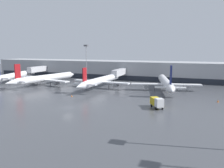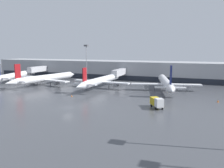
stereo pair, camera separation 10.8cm
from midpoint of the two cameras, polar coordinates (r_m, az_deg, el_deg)
The scene contains 10 objects.
ground_plane at distance 58.32m, azimuth -11.43°, elevation -6.08°, with size 320.00×320.00×0.00m, color #424449.
terminal_building at distance 114.14m, azimuth 4.97°, elevation 3.70°, with size 160.00×29.96×9.00m.
parked_jet_0 at distance 84.77m, azimuth -2.88°, elevation 0.91°, with size 23.40×34.69×8.96m.
parked_jet_1 at distance 113.26m, azimuth -23.64°, elevation 2.10°, with size 24.84×37.69×10.09m.
parked_jet_2 at distance 82.07m, azimuth 13.91°, elevation 0.28°, with size 25.15×34.61×10.17m.
parked_jet_4 at distance 96.65m, azimuth -17.14°, elevation 1.45°, with size 26.24×35.64×9.63m.
service_truck_0 at distance 57.54m, azimuth 11.68°, elevation -4.60°, with size 4.14×5.11×2.84m.
traffic_cone_0 at distance 71.35m, azimuth -10.42°, elevation -3.04°, with size 0.40×0.40×0.56m.
traffic_cone_3 at distance 69.98m, azimuth 26.02°, elevation -4.03°, with size 0.49×0.49×0.63m.
apron_light_mast_5 at distance 109.71m, azimuth -6.70°, elevation 8.29°, with size 1.80×1.80×17.27m.
Camera 2 is at (30.05, -47.69, 15.01)m, focal length 35.00 mm.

